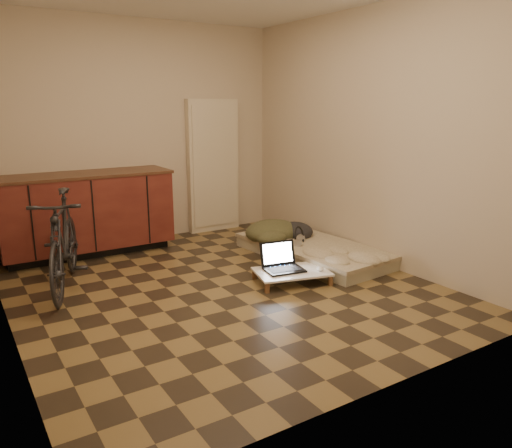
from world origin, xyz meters
TOP-DOWN VIEW (x-y plane):
  - room_shell at (0.00, 0.00)m, footprint 3.50×4.00m
  - cabinets at (-0.75, 1.70)m, footprint 1.84×0.62m
  - appliance_panel at (0.95, 1.94)m, footprint 0.70×0.10m
  - bicycle at (-1.20, 0.71)m, footprint 0.92×1.57m
  - futon at (1.30, 0.27)m, footprint 0.99×1.83m
  - clothing_pile at (1.17, 0.75)m, footprint 0.73×0.62m
  - headphones at (1.17, 0.36)m, footprint 0.35×0.34m
  - lap_desk at (0.63, -0.25)m, footprint 0.77×0.60m
  - laptop at (0.58, -0.16)m, footprint 0.40×0.37m
  - mouse at (0.86, -0.38)m, footprint 0.11×0.12m

SIDE VIEW (x-z plane):
  - futon at x=1.30m, z-range 0.00..0.15m
  - lap_desk at x=0.63m, z-range 0.04..0.16m
  - mouse at x=0.86m, z-range 0.11..0.15m
  - laptop at x=0.58m, z-range 0.04..0.29m
  - headphones at x=1.17m, z-range 0.15..0.33m
  - clothing_pile at x=1.17m, z-range 0.15..0.42m
  - cabinets at x=-0.75m, z-range 0.01..0.92m
  - bicycle at x=-1.20m, z-range 0.00..0.98m
  - appliance_panel at x=0.95m, z-range 0.00..1.70m
  - room_shell at x=0.00m, z-range 0.00..2.60m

